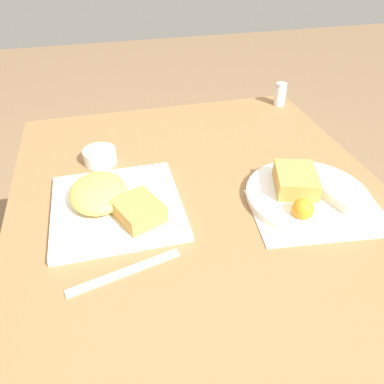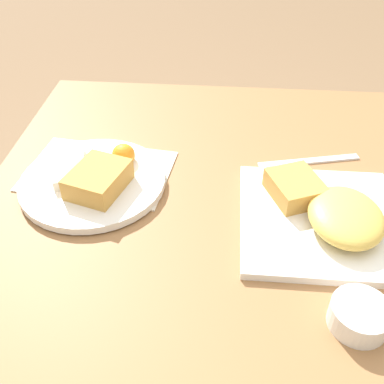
# 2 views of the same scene
# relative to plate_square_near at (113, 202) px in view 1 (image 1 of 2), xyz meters

# --- Properties ---
(ground_plane) EXTENTS (8.00, 8.00, 0.00)m
(ground_plane) POSITION_rel_plate_square_near_xyz_m (0.01, 0.19, -0.76)
(ground_plane) COLOR #846647
(dining_table) EXTENTS (0.96, 0.83, 0.74)m
(dining_table) POSITION_rel_plate_square_near_xyz_m (0.01, 0.19, -0.11)
(dining_table) COLOR olive
(dining_table) RESTS_ON ground_plane
(menu_card) EXTENTS (0.21, 0.29, 0.00)m
(menu_card) POSITION_rel_plate_square_near_xyz_m (0.11, 0.41, -0.02)
(menu_card) COLOR beige
(menu_card) RESTS_ON dining_table
(plate_square_near) EXTENTS (0.26, 0.26, 0.06)m
(plate_square_near) POSITION_rel_plate_square_near_xyz_m (0.00, 0.00, 0.00)
(plate_square_near) COLOR white
(plate_square_near) RESTS_ON dining_table
(plate_oval_far) EXTENTS (0.26, 0.26, 0.05)m
(plate_oval_far) POSITION_rel_plate_square_near_xyz_m (0.07, 0.41, -0.00)
(plate_oval_far) COLOR white
(plate_oval_far) RESTS_ON menu_card
(sauce_ramekin) EXTENTS (0.08, 0.08, 0.04)m
(sauce_ramekin) POSITION_rel_plate_square_near_xyz_m (-0.19, -0.02, -0.00)
(sauce_ramekin) COLOR white
(sauce_ramekin) RESTS_ON dining_table
(salt_shaker) EXTENTS (0.04, 0.04, 0.07)m
(salt_shaker) POSITION_rel_plate_square_near_xyz_m (-0.40, 0.56, 0.01)
(salt_shaker) COLOR white
(salt_shaker) RESTS_ON dining_table
(butter_knife) EXTENTS (0.06, 0.20, 0.00)m
(butter_knife) POSITION_rel_plate_square_near_xyz_m (0.18, 0.00, -0.02)
(butter_knife) COLOR silver
(butter_knife) RESTS_ON dining_table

